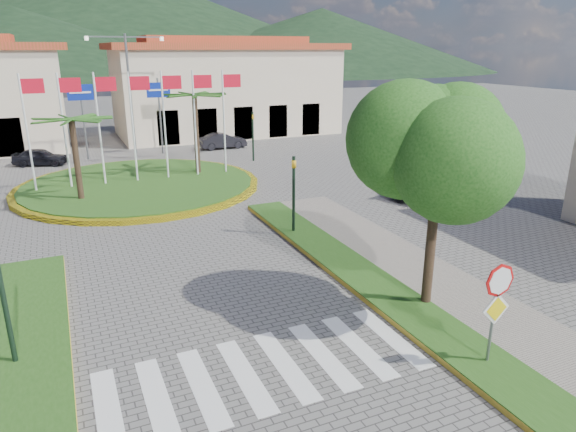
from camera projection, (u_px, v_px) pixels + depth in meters
name	position (u px, v px, depth m)	size (l,w,h in m)	color
sidewalk_right	(521.00, 353.00, 12.48)	(4.00, 28.00, 0.15)	gray
verge_right	(483.00, 364.00, 12.01)	(1.60, 28.00, 0.18)	#244E16
crosswalk	(261.00, 371.00, 11.91)	(8.00, 3.00, 0.01)	silver
roundabout_island	(140.00, 184.00, 27.47)	(12.70, 12.70, 6.00)	yellow
stop_sign	(497.00, 299.00, 11.48)	(0.80, 0.11, 2.65)	slate
deciduous_tree	(442.00, 128.00, 13.29)	(3.60, 3.60, 6.80)	black
traffic_light_left	(2.00, 293.00, 11.45)	(0.15, 0.18, 3.20)	black
traffic_light_right	(294.00, 188.00, 19.99)	(0.15, 0.18, 3.20)	black
traffic_light_far	(253.00, 131.00, 33.49)	(0.18, 0.15, 3.20)	black
direction_sign_west	(82.00, 106.00, 33.42)	(1.60, 0.14, 5.20)	slate
direction_sign_east	(159.00, 103.00, 35.36)	(1.60, 0.14, 5.20)	slate
street_lamp_centre	(130.00, 90.00, 33.44)	(4.80, 0.16, 8.00)	slate
building_right	(226.00, 87.00, 44.05)	(19.08, 9.54, 8.05)	beige
hill_far_mid	(113.00, 19.00, 148.33)	(180.00, 180.00, 30.00)	black
hill_far_east	(321.00, 41.00, 149.86)	(120.00, 120.00, 18.00)	black
hill_near_back	(15.00, 44.00, 114.81)	(110.00, 110.00, 16.00)	black
car_dark_a	(40.00, 157.00, 32.58)	(1.30, 3.23, 1.10)	black
car_dark_b	(223.00, 141.00, 38.06)	(1.21, 3.46, 1.14)	black
car_side_right	(427.00, 194.00, 24.32)	(1.51, 3.72, 1.08)	black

